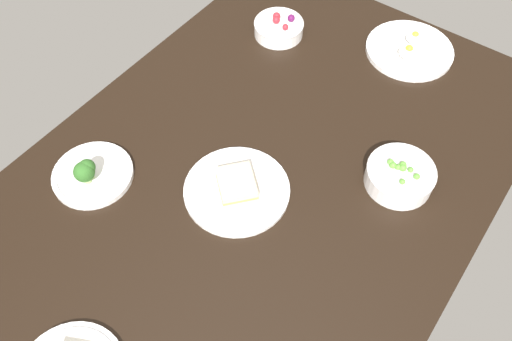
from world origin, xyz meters
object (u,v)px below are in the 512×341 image
(plate_sandwich, at_px, (237,189))
(plate_eggs, at_px, (410,49))
(bowl_peas, at_px, (400,175))
(plate_broccoli, at_px, (91,174))
(bowl_berries, at_px, (279,27))

(plate_sandwich, distance_m, plate_eggs, 0.63)
(plate_sandwich, distance_m, bowl_peas, 0.35)
(plate_broccoli, xyz_separation_m, bowl_peas, (0.38, -0.55, 0.01))
(plate_eggs, distance_m, bowl_peas, 0.43)
(plate_sandwich, bearing_deg, bowl_berries, 24.86)
(plate_eggs, bearing_deg, bowl_peas, -156.72)
(bowl_peas, bearing_deg, bowl_berries, 62.94)
(plate_broccoli, relative_size, plate_eggs, 0.77)
(plate_sandwich, relative_size, plate_eggs, 1.00)
(bowl_berries, bearing_deg, plate_sandwich, -155.14)
(bowl_peas, bearing_deg, plate_eggs, 23.28)
(plate_broccoli, xyz_separation_m, plate_sandwich, (0.16, -0.28, -0.01))
(plate_eggs, bearing_deg, bowl_berries, 114.15)
(plate_eggs, height_order, bowl_peas, bowl_peas)
(plate_sandwich, xyz_separation_m, bowl_berries, (0.48, 0.22, 0.01))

